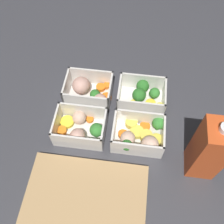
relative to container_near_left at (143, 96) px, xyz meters
The scene contains 7 objects.
ground_plane 0.10m from the container_near_left, 38.88° to the left, with size 4.00×4.00×0.00m, color #38383D.
container_near_left is the anchor object (origin of this frame).
container_near_right 0.15m from the container_near_left, ahead, with size 0.14×0.11×0.06m.
container_far_left 0.13m from the container_near_left, 91.46° to the left, with size 0.13×0.12×0.06m.
container_far_right 0.20m from the container_near_left, 39.21° to the left, with size 0.13×0.11×0.06m.
juice_carton 0.25m from the container_near_left, 130.45° to the left, with size 0.07×0.07×0.20m.
cutting_board 0.31m from the container_near_left, 69.47° to the left, with size 0.28×0.18×0.02m.
Camera 1 is at (-0.05, 0.37, 0.63)m, focal length 42.00 mm.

